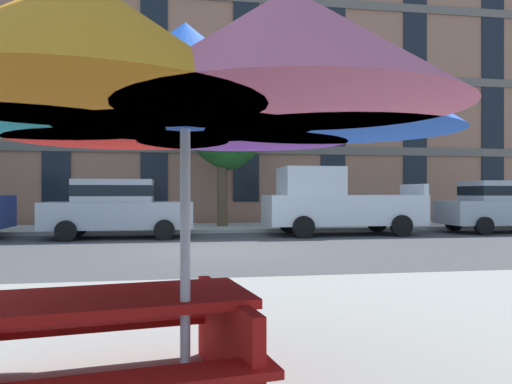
{
  "coord_description": "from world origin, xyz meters",
  "views": [
    {
      "loc": [
        -1.11,
        -11.97,
        1.41
      ],
      "look_at": [
        1.38,
        3.2,
        1.4
      ],
      "focal_mm": 35.16,
      "sensor_mm": 36.0,
      "label": 1
    }
  ],
  "objects": [
    {
      "name": "ground_plane",
      "position": [
        0.0,
        0.0,
        0.0
      ],
      "size": [
        120.0,
        120.0,
        0.0
      ],
      "primitive_type": "plane",
      "color": "#424244"
    },
    {
      "name": "street_tree_middle",
      "position": [
        0.89,
        6.98,
        3.53
      ],
      "size": [
        2.73,
        2.62,
        4.99
      ],
      "color": "brown",
      "rests_on": "ground"
    },
    {
      "name": "sidewalk_far",
      "position": [
        0.0,
        6.8,
        0.06
      ],
      "size": [
        56.0,
        3.6,
        0.12
      ],
      "primitive_type": "cube",
      "color": "#B2ADA3",
      "rests_on": "ground"
    },
    {
      "name": "apartment_building",
      "position": [
        -0.0,
        14.99,
        8.0
      ],
      "size": [
        38.2,
        12.08,
        16.0
      ],
      "color": "#A87056",
      "rests_on": "ground"
    },
    {
      "name": "sedan_silver",
      "position": [
        -2.8,
        3.7,
        0.95
      ],
      "size": [
        4.4,
        1.98,
        1.78
      ],
      "color": "#A8AAB2",
      "rests_on": "ground"
    },
    {
      "name": "picnic_table",
      "position": [
        -1.54,
        -8.77,
        0.49
      ],
      "size": [
        2.02,
        1.78,
        0.77
      ],
      "color": "red",
      "rests_on": "ground"
    },
    {
      "name": "patio_umbrella",
      "position": [
        -1.05,
        -9.0,
        2.06
      ],
      "size": [
        3.36,
        3.12,
        2.41
      ],
      "color": "silver",
      "rests_on": "ground"
    },
    {
      "name": "pickup_white",
      "position": [
        4.11,
        3.7,
        1.03
      ],
      "size": [
        5.1,
        2.12,
        2.2
      ],
      "color": "silver",
      "rests_on": "ground"
    },
    {
      "name": "sedan_silver_midblock",
      "position": [
        10.12,
        3.7,
        0.95
      ],
      "size": [
        4.4,
        1.98,
        1.78
      ],
      "color": "#A8AAB2",
      "rests_on": "ground"
    }
  ]
}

